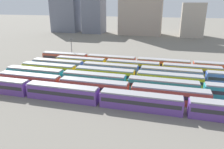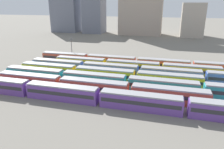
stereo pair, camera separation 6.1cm
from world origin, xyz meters
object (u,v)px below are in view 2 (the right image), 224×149
train_track_1 (94,87)px  catenary_pole_1 (72,48)px  train_track_4 (171,74)px  train_track_5 (161,69)px  train_track_2 (163,86)px  train_track_3 (105,74)px  train_track_0 (99,97)px  train_track_6 (192,66)px

train_track_1 → catenary_pole_1: (-19.79, 29.18, 3.30)m
train_track_4 → train_track_5: 6.06m
train_track_2 → train_track_5: 15.65m
catenary_pole_1 → train_track_3: bearing=-43.8°
train_track_0 → catenary_pole_1: bearing=123.9°
train_track_6 → catenary_pole_1: size_ratio=12.06×
train_track_2 → train_track_4: (1.90, 10.40, 0.00)m
train_track_0 → train_track_5: bearing=64.2°
train_track_1 → train_track_2: bearing=16.9°
train_track_0 → train_track_5: same height
train_track_3 → train_track_6: (26.06, 15.60, 0.00)m
train_track_4 → catenary_pole_1: 41.23m
train_track_0 → train_track_6: same height
train_track_0 → train_track_3: same height
train_track_6 → train_track_0: bearing=-125.8°
train_track_0 → train_track_4: 26.06m
train_track_0 → train_track_3: 16.00m
train_track_0 → train_track_6: size_ratio=0.66×
train_track_3 → catenary_pole_1: 27.32m
train_track_6 → catenary_pole_1: 45.85m
train_track_0 → train_track_5: (12.58, 26.00, 0.00)m
train_track_1 → train_track_2: size_ratio=0.60×
train_track_2 → train_track_6: bearing=67.3°
train_track_4 → train_track_6: bearing=56.7°
train_track_0 → train_track_6: bearing=54.2°
catenary_pole_1 → train_track_2: bearing=-33.0°
train_track_0 → train_track_1: 6.17m
train_track_4 → train_track_0: bearing=-127.0°
train_track_1 → train_track_5: size_ratio=0.75×
train_track_0 → train_track_4: size_ratio=0.80×
train_track_3 → train_track_4: same height
train_track_3 → train_track_4: 19.92m
train_track_1 → train_track_4: same height
train_track_1 → train_track_5: (15.89, 20.80, 0.00)m
train_track_2 → catenary_pole_1: size_ratio=10.03×
train_track_6 → train_track_5: bearing=-152.4°
train_track_1 → train_track_6: size_ratio=0.50×
train_track_4 → catenary_pole_1: catenary_pole_1 is taller
train_track_5 → catenary_pole_1: 36.80m
train_track_1 → train_track_3: (-0.23, 10.40, 0.00)m
train_track_0 → train_track_3: (-3.54, 15.60, -0.00)m
train_track_4 → catenary_pole_1: bearing=160.7°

